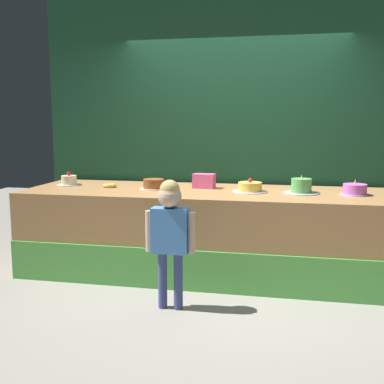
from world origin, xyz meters
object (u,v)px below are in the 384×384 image
at_px(donut, 109,186).
at_px(cake_right, 355,190).
at_px(pink_box, 204,181).
at_px(cake_center_right, 301,187).
at_px(cake_far_left, 69,181).
at_px(cake_left, 154,184).
at_px(cake_center_left, 250,187).
at_px(child_figure, 170,226).

xyz_separation_m(donut, cake_right, (2.52, -0.03, 0.03)).
bearing_deg(cake_right, pink_box, 173.18).
distance_m(donut, cake_right, 2.52).
bearing_deg(cake_center_right, pink_box, 169.99).
distance_m(pink_box, cake_right, 1.52).
height_order(cake_far_left, cake_center_right, cake_center_right).
relative_size(cake_left, cake_center_left, 0.81).
xyz_separation_m(pink_box, cake_left, (-0.50, -0.19, -0.03)).
bearing_deg(donut, cake_far_left, 171.80).
height_order(cake_left, cake_center_left, cake_center_left).
xyz_separation_m(child_figure, cake_center_left, (0.57, 1.01, 0.20)).
xyz_separation_m(cake_far_left, cake_center_left, (2.02, -0.11, -0.00)).
height_order(cake_center_left, cake_center_right, cake_center_right).
distance_m(pink_box, cake_center_left, 0.54).
bearing_deg(cake_right, cake_center_right, 179.68).
bearing_deg(cake_left, cake_center_left, -0.04).
height_order(child_figure, cake_center_left, child_figure).
bearing_deg(cake_left, child_figure, -66.74).
bearing_deg(child_figure, cake_right, 32.80).
xyz_separation_m(cake_far_left, cake_right, (3.03, -0.10, 0.00)).
xyz_separation_m(cake_center_right, cake_right, (0.50, -0.00, -0.01)).
bearing_deg(donut, cake_center_left, -1.27).
height_order(child_figure, pink_box, child_figure).
distance_m(child_figure, cake_right, 1.89).
distance_m(pink_box, cake_far_left, 1.52).
relative_size(pink_box, cake_left, 0.79).
relative_size(donut, cake_center_right, 0.41).
bearing_deg(child_figure, cake_far_left, 142.23).
bearing_deg(cake_center_right, cake_far_left, 177.81).
bearing_deg(cake_far_left, cake_right, -1.88).
height_order(child_figure, donut, child_figure).
distance_m(child_figure, pink_box, 1.23).
bearing_deg(cake_center_right, child_figure, -136.51).
distance_m(donut, cake_far_left, 0.51).
xyz_separation_m(donut, cake_center_right, (2.02, -0.02, 0.05)).
bearing_deg(cake_center_right, donut, 179.32).
distance_m(donut, cake_center_left, 1.51).
xyz_separation_m(child_figure, cake_left, (-0.44, 1.01, 0.21)).
distance_m(pink_box, cake_center_right, 1.02).
xyz_separation_m(pink_box, cake_far_left, (-1.51, -0.08, -0.03)).
bearing_deg(cake_right, cake_far_left, 178.12).
relative_size(pink_box, cake_far_left, 0.85).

